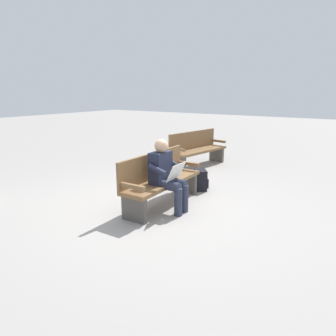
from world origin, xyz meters
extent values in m
plane|color=gray|center=(0.00, 0.00, 0.00)|extent=(40.00, 40.00, 0.00)
cube|color=brown|center=(0.00, 0.00, 0.42)|extent=(1.81, 0.52, 0.06)
cube|color=brown|center=(0.01, -0.21, 0.68)|extent=(1.80, 0.09, 0.45)
cube|color=brown|center=(-0.85, -0.02, 0.57)|extent=(0.07, 0.48, 0.06)
cube|color=brown|center=(0.85, 0.02, 0.57)|extent=(0.07, 0.48, 0.06)
cube|color=#4C4742|center=(-0.80, -0.02, 0.20)|extent=(0.09, 0.43, 0.39)
cube|color=#4C4742|center=(0.80, 0.02, 0.20)|extent=(0.09, 0.43, 0.39)
cube|color=#1E2338|center=(0.16, 0.05, 0.71)|extent=(0.41, 0.23, 0.52)
sphere|color=tan|center=(0.16, 0.07, 1.07)|extent=(0.22, 0.22, 0.22)
cylinder|color=#282D42|center=(0.05, 0.26, 0.47)|extent=(0.16, 0.42, 0.15)
cylinder|color=#282D42|center=(0.25, 0.27, 0.47)|extent=(0.16, 0.42, 0.15)
cylinder|color=#282D42|center=(0.05, 0.45, 0.23)|extent=(0.13, 0.13, 0.45)
cylinder|color=#282D42|center=(0.25, 0.45, 0.23)|extent=(0.13, 0.13, 0.45)
cylinder|color=#1E2338|center=(-0.09, 0.15, 0.74)|extent=(0.10, 0.32, 0.18)
cylinder|color=#1E2338|center=(0.39, 0.16, 0.74)|extent=(0.10, 0.32, 0.18)
cube|color=silver|center=(0.15, 0.35, 0.68)|extent=(0.40, 0.14, 0.27)
cube|color=black|center=(-1.13, 0.12, 0.20)|extent=(0.40, 0.38, 0.41)
cube|color=black|center=(-1.20, 0.22, 0.14)|extent=(0.21, 0.18, 0.18)
cube|color=brown|center=(-2.83, -0.82, 0.42)|extent=(1.86, 0.78, 0.06)
cube|color=brown|center=(-2.87, -1.04, 0.68)|extent=(1.78, 0.36, 0.45)
cube|color=brown|center=(-3.67, -0.68, 0.57)|extent=(0.14, 0.48, 0.06)
cube|color=brown|center=(-2.00, -0.97, 0.57)|extent=(0.14, 0.48, 0.06)
cube|color=#4C4742|center=(-3.62, -0.69, 0.20)|extent=(0.15, 0.44, 0.39)
cube|color=#4C4742|center=(-2.05, -0.96, 0.20)|extent=(0.15, 0.44, 0.39)
camera|label=1|loc=(4.10, 2.83, 1.92)|focal=32.69mm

